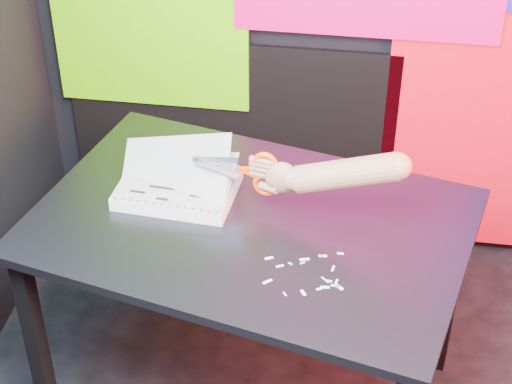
# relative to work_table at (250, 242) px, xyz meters

# --- Properties ---
(room) EXTENTS (3.01, 3.01, 2.71)m
(room) POSITION_rel_work_table_xyz_m (0.53, -0.57, 0.68)
(room) COLOR black
(room) RESTS_ON ground
(backdrop) EXTENTS (2.88, 0.05, 2.08)m
(backdrop) POSITION_rel_work_table_xyz_m (0.59, 0.89, 0.29)
(backdrop) COLOR red
(backdrop) RESTS_ON ground
(work_table) EXTENTS (1.43, 1.11, 0.75)m
(work_table) POSITION_rel_work_table_xyz_m (0.00, 0.00, 0.00)
(work_table) COLOR black
(work_table) RESTS_ON ground
(printout_stack) EXTENTS (0.37, 0.28, 0.19)m
(printout_stack) POSITION_rel_work_table_xyz_m (-0.24, 0.10, 0.11)
(printout_stack) COLOR beige
(printout_stack) RESTS_ON work_table
(scissors) EXTENTS (0.27, 0.06, 0.15)m
(scissors) POSITION_rel_work_table_xyz_m (0.02, 0.06, 0.22)
(scissors) COLOR #B6B7C6
(scissors) RESTS_ON printout_stack
(hand_forearm) EXTENTS (0.45, 0.14, 0.21)m
(hand_forearm) POSITION_rel_work_table_xyz_m (0.24, 0.01, 0.27)
(hand_forearm) COLOR brown
(hand_forearm) RESTS_ON work_table
(paper_clippings) EXTENTS (0.23, 0.20, 0.00)m
(paper_clippings) POSITION_rel_work_table_xyz_m (0.20, -0.21, 0.08)
(paper_clippings) COLOR silver
(paper_clippings) RESTS_ON work_table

